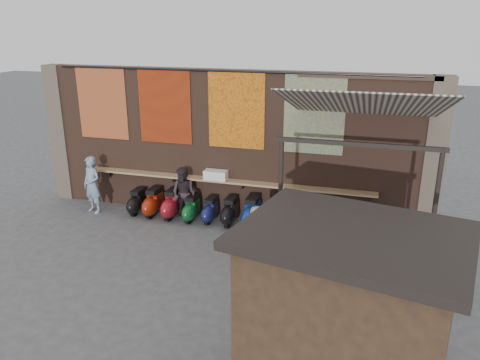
# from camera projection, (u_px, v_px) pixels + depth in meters

# --- Properties ---
(ground) EXTENTS (70.00, 70.00, 0.00)m
(ground) POSITION_uv_depth(u_px,v_px,m) (194.00, 257.00, 10.79)
(ground) COLOR #474749
(ground) RESTS_ON ground
(brick_wall) EXTENTS (10.00, 0.40, 4.00)m
(brick_wall) POSITION_uv_depth(u_px,v_px,m) (228.00, 145.00, 12.61)
(brick_wall) COLOR brown
(brick_wall) RESTS_ON ground
(pier_left) EXTENTS (0.50, 0.50, 4.00)m
(pier_left) POSITION_uv_depth(u_px,v_px,m) (62.00, 133.00, 13.97)
(pier_left) COLOR #4C4238
(pier_left) RESTS_ON ground
(pier_right) EXTENTS (0.50, 0.50, 4.00)m
(pier_right) POSITION_uv_depth(u_px,v_px,m) (434.00, 160.00, 11.25)
(pier_right) COLOR #4C4238
(pier_right) RESTS_ON ground
(eating_counter) EXTENTS (8.00, 0.32, 0.05)m
(eating_counter) POSITION_uv_depth(u_px,v_px,m) (224.00, 181.00, 12.56)
(eating_counter) COLOR #9E7A51
(eating_counter) RESTS_ON brick_wall
(shelf_box) EXTENTS (0.62, 0.31, 0.25)m
(shelf_box) POSITION_uv_depth(u_px,v_px,m) (216.00, 175.00, 12.54)
(shelf_box) COLOR white
(shelf_box) RESTS_ON eating_counter
(tapestry_redgold) EXTENTS (1.50, 0.02, 2.00)m
(tapestry_redgold) POSITION_uv_depth(u_px,v_px,m) (102.00, 103.00, 13.03)
(tapestry_redgold) COLOR maroon
(tapestry_redgold) RESTS_ON brick_wall
(tapestry_sun) EXTENTS (1.50, 0.02, 2.00)m
(tapestry_sun) POSITION_uv_depth(u_px,v_px,m) (165.00, 106.00, 12.53)
(tapestry_sun) COLOR #EE3F0E
(tapestry_sun) RESTS_ON brick_wall
(tapestry_orange) EXTENTS (1.50, 0.02, 2.00)m
(tapestry_orange) POSITION_uv_depth(u_px,v_px,m) (236.00, 110.00, 12.01)
(tapestry_orange) COLOR orange
(tapestry_orange) RESTS_ON brick_wall
(tapestry_multi) EXTENTS (1.50, 0.02, 2.00)m
(tapestry_multi) POSITION_uv_depth(u_px,v_px,m) (314.00, 114.00, 11.49)
(tapestry_multi) COLOR navy
(tapestry_multi) RESTS_ON brick_wall
(hang_rail) EXTENTS (9.50, 0.06, 0.06)m
(hang_rail) POSITION_uv_depth(u_px,v_px,m) (225.00, 71.00, 11.76)
(hang_rail) COLOR black
(hang_rail) RESTS_ON brick_wall
(scooter_stool_0) EXTENTS (0.33, 0.73, 0.69)m
(scooter_stool_0) POSITION_uv_depth(u_px,v_px,m) (137.00, 202.00, 13.17)
(scooter_stool_0) COLOR black
(scooter_stool_0) RESTS_ON ground
(scooter_stool_1) EXTENTS (0.37, 0.81, 0.77)m
(scooter_stool_1) POSITION_uv_depth(u_px,v_px,m) (154.00, 202.00, 13.02)
(scooter_stool_1) COLOR maroon
(scooter_stool_1) RESTS_ON ground
(scooter_stool_2) EXTENTS (0.38, 0.84, 0.80)m
(scooter_stool_2) POSITION_uv_depth(u_px,v_px,m) (172.00, 204.00, 12.87)
(scooter_stool_2) COLOR maroon
(scooter_stool_2) RESTS_ON ground
(scooter_stool_3) EXTENTS (0.33, 0.73, 0.70)m
(scooter_stool_3) POSITION_uv_depth(u_px,v_px,m) (192.00, 208.00, 12.68)
(scooter_stool_3) COLOR #105325
(scooter_stool_3) RESTS_ON ground
(scooter_stool_4) EXTENTS (0.32, 0.71, 0.67)m
(scooter_stool_4) POSITION_uv_depth(u_px,v_px,m) (210.00, 210.00, 12.61)
(scooter_stool_4) COLOR #161B53
(scooter_stool_4) RESTS_ON ground
(scooter_stool_5) EXTENTS (0.35, 0.78, 0.74)m
(scooter_stool_5) POSITION_uv_depth(u_px,v_px,m) (230.00, 211.00, 12.44)
(scooter_stool_5) COLOR black
(scooter_stool_5) RESTS_ON ground
(scooter_stool_6) EXTENTS (0.40, 0.88, 0.84)m
(scooter_stool_6) POSITION_uv_depth(u_px,v_px,m) (252.00, 213.00, 12.21)
(scooter_stool_6) COLOR navy
(scooter_stool_6) RESTS_ON ground
(scooter_stool_7) EXTENTS (0.34, 0.75, 0.71)m
(scooter_stool_7) POSITION_uv_depth(u_px,v_px,m) (272.00, 216.00, 12.14)
(scooter_stool_7) COLOR navy
(scooter_stool_7) RESTS_ON ground
(scooter_stool_8) EXTENTS (0.37, 0.82, 0.78)m
(scooter_stool_8) POSITION_uv_depth(u_px,v_px,m) (294.00, 218.00, 11.99)
(scooter_stool_8) COLOR #196458
(scooter_stool_8) RESTS_ON ground
(diner_left) EXTENTS (0.69, 0.57, 1.64)m
(diner_left) POSITION_uv_depth(u_px,v_px,m) (92.00, 185.00, 13.10)
(diner_left) COLOR #7D95B6
(diner_left) RESTS_ON ground
(diner_right) EXTENTS (0.80, 0.67, 1.47)m
(diner_right) POSITION_uv_depth(u_px,v_px,m) (184.00, 194.00, 12.65)
(diner_right) COLOR #2D2329
(diner_right) RESTS_ON ground
(shopper_navy) EXTENTS (1.02, 0.91, 1.66)m
(shopper_navy) POSITION_uv_depth(u_px,v_px,m) (385.00, 245.00, 9.54)
(shopper_navy) COLOR black
(shopper_navy) RESTS_ON ground
(shopper_grey) EXTENTS (1.05, 0.71, 1.51)m
(shopper_grey) POSITION_uv_depth(u_px,v_px,m) (367.00, 264.00, 8.95)
(shopper_grey) COLOR #515256
(shopper_grey) RESTS_ON ground
(shopper_tan) EXTENTS (0.86, 0.82, 1.49)m
(shopper_tan) POSITION_uv_depth(u_px,v_px,m) (258.00, 239.00, 10.00)
(shopper_tan) COLOR #988461
(shopper_tan) RESTS_ON ground
(market_stall) EXTENTS (2.76, 2.30, 2.63)m
(market_stall) POSITION_uv_depth(u_px,v_px,m) (346.00, 331.00, 6.13)
(market_stall) COLOR black
(market_stall) RESTS_ON ground
(stall_roof) EXTENTS (3.10, 2.63, 0.12)m
(stall_roof) POSITION_uv_depth(u_px,v_px,m) (354.00, 235.00, 5.69)
(stall_roof) COLOR black
(stall_roof) RESTS_ON market_stall
(stall_sign) EXTENTS (1.18, 0.30, 0.50)m
(stall_sign) POSITION_uv_depth(u_px,v_px,m) (367.00, 260.00, 6.72)
(stall_sign) COLOR gold
(stall_sign) RESTS_ON market_stall
(stall_shelf) EXTENTS (1.99, 0.53, 0.06)m
(stall_shelf) POSITION_uv_depth(u_px,v_px,m) (362.00, 316.00, 7.03)
(stall_shelf) COLOR #473321
(stall_shelf) RESTS_ON market_stall
(awning_canvas) EXTENTS (3.20, 3.28, 0.97)m
(awning_canvas) POSITION_uv_depth(u_px,v_px,m) (364.00, 104.00, 9.56)
(awning_canvas) COLOR beige
(awning_canvas) RESTS_ON brick_wall
(awning_ledger) EXTENTS (3.30, 0.08, 0.12)m
(awning_ledger) POSITION_uv_depth(u_px,v_px,m) (368.00, 76.00, 10.88)
(awning_ledger) COLOR #33261C
(awning_ledger) RESTS_ON brick_wall
(awning_header) EXTENTS (3.00, 0.08, 0.08)m
(awning_header) POSITION_uv_depth(u_px,v_px,m) (359.00, 144.00, 8.34)
(awning_header) COLOR black
(awning_header) RESTS_ON awning_post_left
(awning_post_left) EXTENTS (0.09, 0.09, 3.10)m
(awning_post_left) POSITION_uv_depth(u_px,v_px,m) (280.00, 215.00, 9.20)
(awning_post_left) COLOR black
(awning_post_left) RESTS_ON ground
(awning_post_right) EXTENTS (0.09, 0.09, 3.10)m
(awning_post_right) POSITION_uv_depth(u_px,v_px,m) (431.00, 232.00, 8.47)
(awning_post_right) COLOR black
(awning_post_right) RESTS_ON ground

